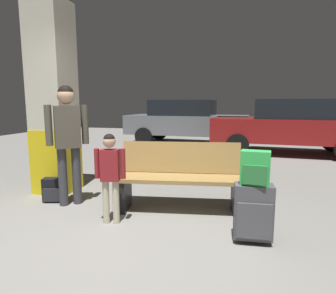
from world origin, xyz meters
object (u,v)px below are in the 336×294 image
structural_pillar (53,100)px  backpack_dark_floor (53,190)px  adult (68,132)px  backpack_bright (255,168)px  suitcase (253,212)px  bench (180,177)px  parked_car_near (290,125)px  parked_car_far (186,121)px  child (110,169)px

structural_pillar → backpack_dark_floor: structural_pillar is taller
adult → backpack_bright: bearing=-13.0°
structural_pillar → suitcase: structural_pillar is taller
bench → parked_car_near: size_ratio=0.40×
backpack_bright → adult: 2.50m
structural_pillar → backpack_bright: (2.99, -1.09, -0.68)m
parked_car_far → structural_pillar: bearing=-99.6°
suitcase → backpack_dark_floor: (-2.74, 0.61, -0.15)m
adult → parked_car_far: size_ratio=0.39×
bench → parked_car_far: parked_car_far is taller
bench → structural_pillar: bearing=170.3°
adult → backpack_dark_floor: (-0.31, 0.05, -0.85)m
structural_pillar → child: size_ratio=2.75×
structural_pillar → backpack_bright: size_ratio=8.60×
backpack_dark_floor → parked_car_near: size_ratio=0.08×
suitcase → child: bearing=176.5°
structural_pillar → parked_car_far: size_ratio=0.70×
bench → backpack_bright: bearing=-39.1°
structural_pillar → adult: 0.89m
suitcase → adult: size_ratio=0.37×
parked_car_near → suitcase: bearing=-101.6°
suitcase → backpack_dark_floor: suitcase is taller
backpack_bright → suitcase: bearing=22.6°
parked_car_near → backpack_dark_floor: bearing=-127.4°
adult → child: bearing=-29.2°
parked_car_near → parked_car_far: 3.42m
structural_pillar → child: bearing=-35.5°
backpack_bright → parked_car_near: parked_car_near is taller
child → backpack_dark_floor: size_ratio=3.13×
suitcase → backpack_bright: (-0.00, -0.00, 0.45)m
adult → parked_car_near: (3.60, 5.17, -0.21)m
backpack_dark_floor → parked_car_near: 6.47m
bench → adult: size_ratio=1.01×
bench → child: size_ratio=1.56×
child → parked_car_far: bearing=93.2°
backpack_bright → backpack_dark_floor: 2.87m
backpack_bright → child: 1.61m
structural_pillar → backpack_bright: 3.26m
parked_car_near → structural_pillar: bearing=-131.9°
backpack_dark_floor → suitcase: bearing=-12.5°
suitcase → backpack_bright: size_ratio=1.78×
adult → parked_car_near: bearing=55.1°
suitcase → backpack_dark_floor: 2.81m
bench → backpack_bright: size_ratio=4.87×
child → adult: bearing=150.8°
backpack_dark_floor → bench: bearing=4.0°
parked_car_near → bench: bearing=-112.6°
suitcase → parked_car_near: (1.17, 5.73, 0.48)m
suitcase → backpack_bright: 0.45m
parked_car_far → bench: bearing=-80.3°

